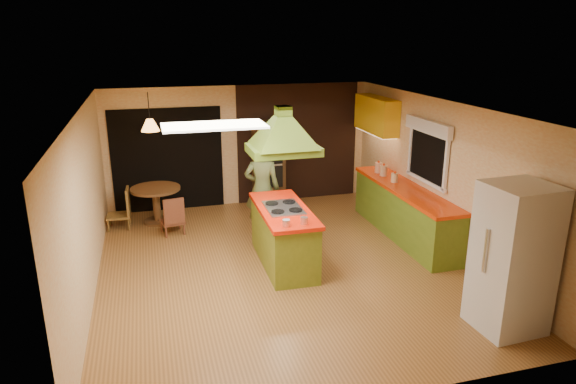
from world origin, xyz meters
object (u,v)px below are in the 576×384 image
object	(u,v)px
man	(262,189)
canister_large	(378,168)
dining_table	(156,198)
kitchen_island	(284,236)
wall_oven	(268,164)
refrigerator	(513,259)

from	to	relation	value
man	canister_large	distance (m)	2.39
man	canister_large	xyz separation A→B (m)	(2.37, 0.28, 0.16)
dining_table	canister_large	world-z (taller)	canister_large
dining_table	kitchen_island	bearing A→B (deg)	-52.18
man	wall_oven	distance (m)	1.67
refrigerator	wall_oven	xyz separation A→B (m)	(-1.74, 5.39, -0.03)
man	wall_oven	world-z (taller)	wall_oven
kitchen_island	dining_table	distance (m)	3.06
man	dining_table	bearing A→B (deg)	-16.13
wall_oven	dining_table	size ratio (longest dim) A/B	1.91
wall_oven	canister_large	world-z (taller)	wall_oven
refrigerator	dining_table	world-z (taller)	refrigerator
refrigerator	wall_oven	bearing A→B (deg)	104.79
refrigerator	kitchen_island	bearing A→B (deg)	127.82
canister_large	refrigerator	bearing A→B (deg)	-91.94
kitchen_island	dining_table	xyz separation A→B (m)	(-1.88, 2.42, 0.02)
man	canister_large	world-z (taller)	man
man	refrigerator	world-z (taller)	refrigerator
kitchen_island	refrigerator	distance (m)	3.36
kitchen_island	man	bearing A→B (deg)	93.25
kitchen_island	refrigerator	world-z (taller)	refrigerator
kitchen_island	canister_large	world-z (taller)	canister_large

